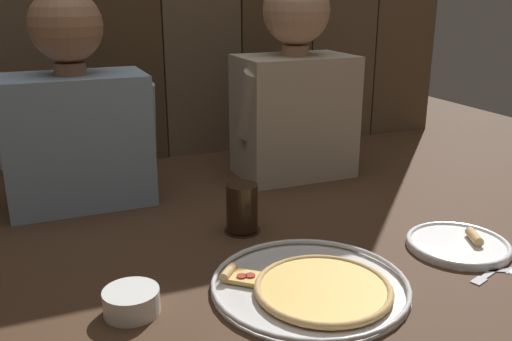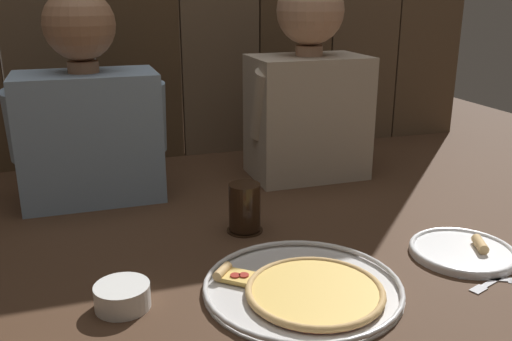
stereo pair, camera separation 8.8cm
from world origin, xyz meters
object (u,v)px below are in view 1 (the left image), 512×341
object	(u,v)px
pizza_tray	(314,286)
drinking_glass	(242,208)
dinner_plate	(458,244)
diner_right	(295,84)
dipping_bowl	(131,300)
diner_left	(74,109)

from	to	relation	value
pizza_tray	drinking_glass	xyz separation A→B (m)	(-0.03, 0.31, 0.05)
pizza_tray	dinner_plate	world-z (taller)	dinner_plate
diner_right	drinking_glass	bearing A→B (deg)	-131.30
pizza_tray	diner_right	distance (m)	0.77
pizza_tray	dipping_bowl	size ratio (longest dim) A/B	3.80
pizza_tray	dinner_plate	size ratio (longest dim) A/B	1.70
dinner_plate	dipping_bowl	size ratio (longest dim) A/B	2.23
pizza_tray	diner_left	world-z (taller)	diner_left
dipping_bowl	diner_left	bearing A→B (deg)	91.82
pizza_tray	drinking_glass	world-z (taller)	drinking_glass
dinner_plate	diner_left	bearing A→B (deg)	140.17
diner_left	diner_right	size ratio (longest dim) A/B	0.94
dipping_bowl	diner_right	bearing A→B (deg)	44.30
dinner_plate	diner_right	world-z (taller)	diner_right
dinner_plate	drinking_glass	distance (m)	0.50
dinner_plate	pizza_tray	bearing A→B (deg)	-174.20
pizza_tray	diner_left	bearing A→B (deg)	118.42
dinner_plate	drinking_glass	world-z (taller)	drinking_glass
dinner_plate	diner_left	world-z (taller)	diner_left
diner_left	diner_right	xyz separation A→B (m)	(0.64, 0.00, 0.03)
drinking_glass	pizza_tray	bearing A→B (deg)	-84.91
dipping_bowl	diner_right	world-z (taller)	diner_right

